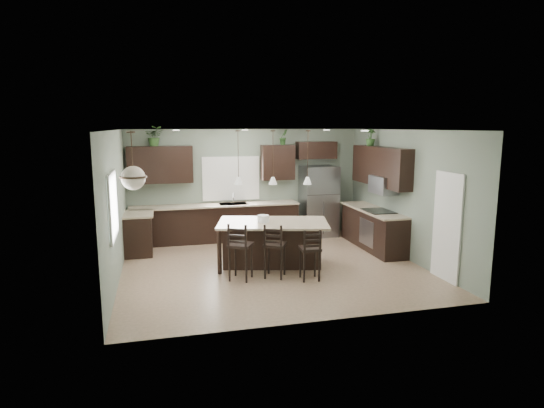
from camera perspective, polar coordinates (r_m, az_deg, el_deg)
The scene contains 33 objects.
ground at distance 9.48m, azimuth 0.00°, elevation -7.89°, with size 6.00×6.00×0.00m, color #9E8466.
pantry_door at distance 9.07m, azimuth 21.11°, elevation -2.70°, with size 0.04×0.82×2.04m, color white.
window_back at distance 11.72m, azimuth -5.17°, elevation 3.22°, with size 1.35×0.02×1.00m, color white.
window_left at distance 8.11m, azimuth -19.43°, elevation -0.20°, with size 0.02×1.10×1.00m, color white.
left_return_cabs at distance 10.75m, azimuth -16.42°, elevation -3.68°, with size 0.60×0.90×0.90m, color black.
left_return_countertop at distance 10.66m, azimuth -16.43°, elevation -1.22°, with size 0.66×0.96×0.04m, color #C0AF91.
back_lower_cabs at distance 11.55m, azimuth -7.07°, elevation -2.44°, with size 4.20×0.60×0.90m, color black.
back_countertop at distance 11.44m, azimuth -7.11°, elevation -0.16°, with size 4.20×0.66×0.04m, color #C0AF91.
sink_inset at distance 11.50m, azimuth -4.89°, elevation 0.01°, with size 0.70×0.45×0.01m, color gray.
faucet at distance 11.45m, azimuth -4.88°, elevation 0.70°, with size 0.02×0.02×0.28m, color silver.
back_upper_left at distance 11.38m, azimuth -13.84°, elevation 4.81°, with size 1.55×0.34×0.90m, color black.
back_upper_right at distance 11.77m, azimuth 0.72°, elevation 5.25°, with size 0.85×0.34×0.90m, color black.
fridge_header at distance 12.06m, azimuth 5.58°, elevation 6.74°, with size 1.05×0.34×0.45m, color black.
right_lower_cabs at distance 11.08m, azimuth 12.55°, elevation -3.12°, with size 0.60×2.35×0.90m, color black.
right_countertop at distance 10.98m, azimuth 12.55°, elevation -0.73°, with size 0.66×2.35×0.04m, color #C0AF91.
cooktop at distance 10.74m, azimuth 13.21°, elevation -0.86°, with size 0.58×0.75×0.02m, color black.
wall_oven_front at distance 10.71m, azimuth 11.75°, elevation -3.54°, with size 0.01×0.72×0.60m, color gray.
right_upper_cabs at distance 10.92m, azimuth 13.45°, elevation 4.63°, with size 0.34×2.35×0.90m, color black.
microwave at distance 10.69m, azimuth 13.81°, elevation 2.35°, with size 0.40×0.75×0.40m, color gray.
refrigerator at distance 12.02m, azimuth 5.89°, elevation 0.36°, with size 0.90×0.74×1.85m, color gray.
kitchen_island at distance 9.47m, azimuth 0.12°, elevation -5.00°, with size 2.24×1.27×0.92m, color black.
serving_dish at distance 9.35m, azimuth -1.11°, elevation -1.84°, with size 0.24×0.24×0.14m, color white.
bar_stool_left at distance 8.59m, azimuth -3.96°, elevation -5.93°, with size 0.41×0.41×1.11m, color black.
bar_stool_center at distance 8.71m, azimuth 0.36°, elevation -5.84°, with size 0.39×0.39×1.06m, color black.
bar_stool_right at distance 8.61m, azimuth 4.77°, elevation -6.30°, with size 0.37×0.37×1.00m, color black.
pendant_left at distance 9.21m, azimuth -4.26°, elevation 5.84°, with size 0.17×0.17×1.10m, color white, non-canonical shape.
pendant_center at distance 9.18m, azimuth 0.12°, elevation 5.85°, with size 0.17×0.17×1.10m, color white, non-canonical shape.
pendant_right at distance 9.21m, azimuth 4.50°, elevation 5.84°, with size 0.17×0.17×1.10m, color silver, non-canonical shape.
chandelier at distance 7.61m, azimuth -17.12°, elevation 5.21°, with size 0.43×0.43×0.94m, color beige, non-canonical shape.
plant_back_left at distance 11.32m, azimuth -14.53°, elevation 8.24°, with size 0.42×0.37×0.47m, color #2C4F22.
plant_back_right at distance 11.75m, azimuth 1.45°, elevation 8.40°, with size 0.22×0.18×0.40m, color #295023.
plant_right_wall at distance 11.32m, azimuth 12.26°, elevation 8.19°, with size 0.23×0.23×0.42m, color #325B27.
room_shell at distance 9.11m, azimuth 0.00°, elevation 2.34°, with size 6.00×6.00×6.00m.
Camera 1 is at (-2.21, -8.76, 2.87)m, focal length 30.00 mm.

